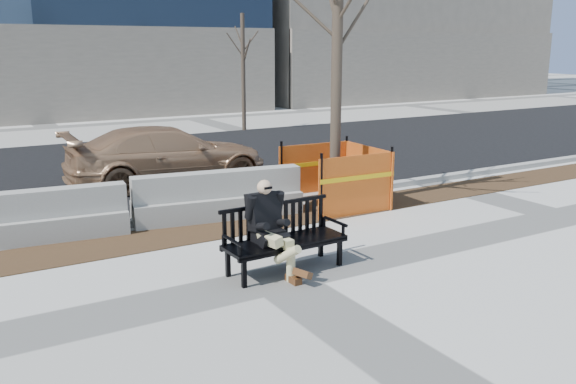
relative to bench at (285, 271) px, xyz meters
name	(u,v)px	position (x,y,z in m)	size (l,w,h in m)	color
ground	(278,279)	(-0.25, -0.22, 0.00)	(120.00, 120.00, 0.00)	beige
mulch_strip	(205,231)	(-0.25, 2.38, 0.00)	(40.00, 1.20, 0.02)	#47301C
asphalt_street	(113,170)	(-0.25, 8.58, 0.00)	(60.00, 10.40, 0.01)	black
curb	(185,215)	(-0.25, 3.33, 0.06)	(60.00, 0.25, 0.12)	#9E9B93
bench	(285,271)	(0.00, 0.00, 0.00)	(1.83, 0.66, 0.97)	black
seated_man	(269,273)	(-0.25, 0.04, 0.00)	(0.57, 0.95, 1.33)	black
tree_fence	(334,206)	(2.68, 2.64, 0.00)	(2.54, 2.54, 6.35)	orange
sedan	(169,184)	(0.48, 6.26, 0.00)	(1.90, 4.66, 1.35)	#A17755
jersey_barrier_left	(34,242)	(-2.93, 3.26, 0.00)	(3.05, 0.61, 0.88)	#999790
jersey_barrier_right	(219,218)	(0.30, 3.00, 0.00)	(3.17, 0.63, 0.91)	#9A9890
far_tree_right	(244,130)	(6.14, 13.73, 0.00)	(1.74, 1.74, 4.69)	#493B2E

